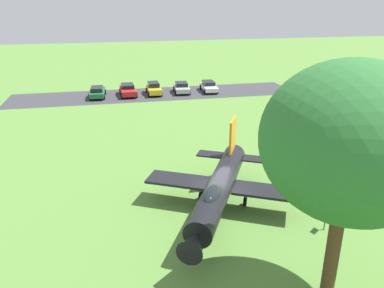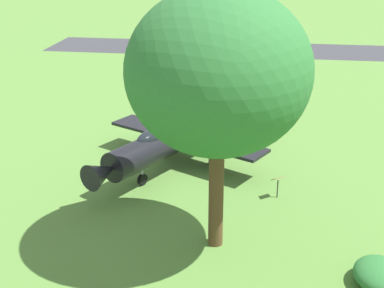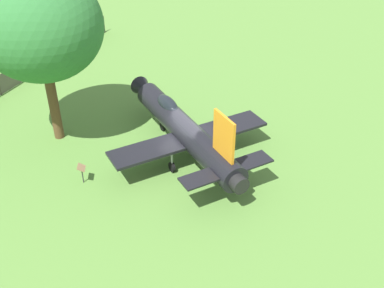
{
  "view_description": "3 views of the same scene",
  "coord_description": "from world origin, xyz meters",
  "views": [
    {
      "loc": [
        -6.1,
        -19.64,
        12.35
      ],
      "look_at": [
        0.02,
        7.86,
        1.5
      ],
      "focal_mm": 35.5,
      "sensor_mm": 36.0,
      "label": 1
    },
    {
      "loc": [
        4.4,
        -27.24,
        12.15
      ],
      "look_at": [
        1.08,
        -3.13,
        2.5
      ],
      "focal_mm": 51.06,
      "sensor_mm": 36.0,
      "label": 2
    },
    {
      "loc": [
        18.84,
        12.7,
        15.99
      ],
      "look_at": [
        0.98,
        1.08,
        1.72
      ],
      "focal_mm": 43.51,
      "sensor_mm": 36.0,
      "label": 3
    }
  ],
  "objects": [
    {
      "name": "parked_car_red",
      "position": [
        -3.6,
        31.56,
        0.78
      ],
      "size": [
        2.25,
        4.7,
        1.49
      ],
      "rotation": [
        0.0,
        0.0,
        4.74
      ],
      "color": "red",
      "rests_on": "ground_plane"
    },
    {
      "name": "info_plaque",
      "position": [
        5.26,
        -3.26,
        0.85
      ],
      "size": [
        0.72,
        0.68,
        1.14
      ],
      "color": "#333333",
      "rests_on": "ground_plane"
    },
    {
      "name": "shade_tree",
      "position": [
        2.7,
        -7.81,
        7.25
      ],
      "size": [
        6.9,
        7.26,
        10.4
      ],
      "color": "brown",
      "rests_on": "ground_plane"
    },
    {
      "name": "display_jet",
      "position": [
        -0.17,
        -0.31,
        1.74
      ],
      "size": [
        9.26,
        11.82,
        4.74
      ],
      "rotation": [
        0.0,
        0.0,
        4.22
      ],
      "color": "black",
      "rests_on": "ground_plane"
    },
    {
      "name": "parked_car_silver",
      "position": [
        3.81,
        31.52,
        0.74
      ],
      "size": [
        2.38,
        4.19,
        1.41
      ],
      "rotation": [
        0.0,
        0.0,
        4.63
      ],
      "color": "#B2B5BA",
      "rests_on": "ground_plane"
    },
    {
      "name": "parked_car_white",
      "position": [
        7.73,
        31.51,
        0.73
      ],
      "size": [
        2.19,
        4.63,
        1.4
      ],
      "rotation": [
        0.0,
        0.0,
        4.66
      ],
      "color": "silver",
      "rests_on": "ground_plane"
    },
    {
      "name": "parking_strip",
      "position": [
        0.09,
        31.46,
        0.0
      ],
      "size": [
        38.7,
        8.21,
        0.0
      ],
      "primitive_type": "cube",
      "rotation": [
        0.0,
        0.0,
        3.14
      ],
      "color": "#38383D",
      "rests_on": "ground_plane"
    },
    {
      "name": "parked_car_yellow",
      "position": [
        -0.09,
        31.55,
        0.81
      ],
      "size": [
        1.93,
        4.4,
        1.59
      ],
      "rotation": [
        0.0,
        0.0,
        4.71
      ],
      "color": "gold",
      "rests_on": "ground_plane"
    },
    {
      "name": "ground_plane",
      "position": [
        0.0,
        0.0,
        0.0
      ],
      "size": [
        200.0,
        200.0,
        0.0
      ],
      "primitive_type": "plane",
      "color": "#568438"
    },
    {
      "name": "parked_car_green",
      "position": [
        -7.62,
        31.4,
        0.75
      ],
      "size": [
        2.23,
        4.79,
        1.44
      ],
      "rotation": [
        0.0,
        0.0,
        1.51
      ],
      "color": "#1E6B3D",
      "rests_on": "ground_plane"
    }
  ]
}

